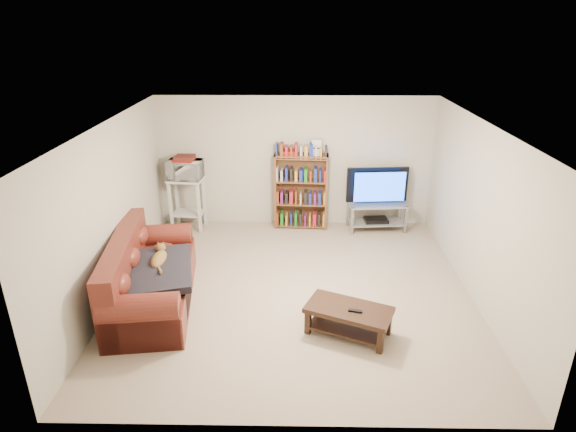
{
  "coord_description": "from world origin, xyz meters",
  "views": [
    {
      "loc": [
        0.01,
        -6.02,
        3.67
      ],
      "look_at": [
        -0.1,
        0.4,
        1.0
      ],
      "focal_mm": 30.0,
      "sensor_mm": 36.0,
      "label": 1
    }
  ],
  "objects_px": {
    "coffee_table": "(349,316)",
    "bookshelf": "(301,190)",
    "sofa": "(146,280)",
    "tv_stand": "(377,212)"
  },
  "relations": [
    {
      "from": "coffee_table",
      "to": "sofa",
      "type": "bearing_deg",
      "value": -170.6
    },
    {
      "from": "coffee_table",
      "to": "bookshelf",
      "type": "bearing_deg",
      "value": 123.28
    },
    {
      "from": "coffee_table",
      "to": "tv_stand",
      "type": "relative_size",
      "value": 1.07
    },
    {
      "from": "sofa",
      "to": "coffee_table",
      "type": "height_order",
      "value": "sofa"
    },
    {
      "from": "tv_stand",
      "to": "bookshelf",
      "type": "bearing_deg",
      "value": 170.79
    },
    {
      "from": "coffee_table",
      "to": "bookshelf",
      "type": "xyz_separation_m",
      "value": [
        -0.56,
        3.31,
        0.46
      ]
    },
    {
      "from": "sofa",
      "to": "coffee_table",
      "type": "distance_m",
      "value": 2.78
    },
    {
      "from": "tv_stand",
      "to": "bookshelf",
      "type": "height_order",
      "value": "bookshelf"
    },
    {
      "from": "sofa",
      "to": "coffee_table",
      "type": "relative_size",
      "value": 2.06
    },
    {
      "from": "tv_stand",
      "to": "bookshelf",
      "type": "xyz_separation_m",
      "value": [
        -1.39,
        0.11,
        0.37
      ]
    }
  ]
}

